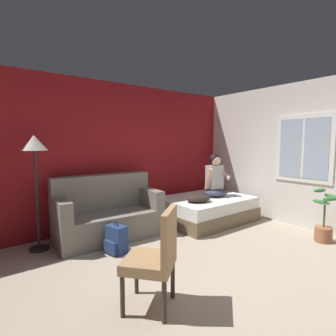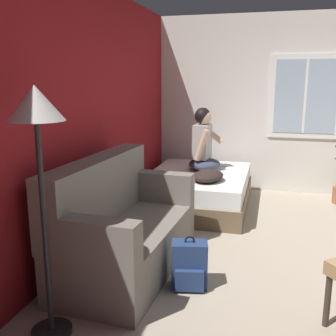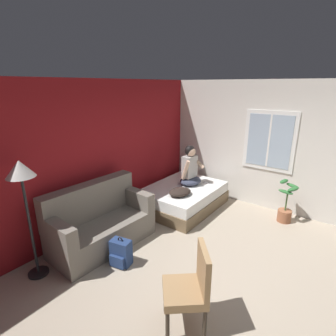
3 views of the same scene
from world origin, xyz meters
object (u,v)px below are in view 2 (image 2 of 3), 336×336
bed (198,190)px  floor_lamp (37,129)px  throw_pillow (208,176)px  cell_phone (224,166)px  person_seated (203,145)px  backpack (189,266)px  couch (122,228)px

bed → floor_lamp: floor_lamp is taller
bed → floor_lamp: size_ratio=1.06×
throw_pillow → cell_phone: (0.94, -0.09, -0.07)m
person_seated → backpack: person_seated is taller
throw_pillow → cell_phone: size_ratio=3.33×
backpack → couch: bearing=75.0°
bed → couch: 2.04m
couch → person_seated: size_ratio=1.99×
throw_pillow → bed: bearing=25.5°
backpack → floor_lamp: size_ratio=0.27×
person_seated → couch: bearing=170.7°
backpack → throw_pillow: throw_pillow is taller
cell_phone → throw_pillow: bearing=-9.8°
couch → person_seated: 2.30m
throw_pillow → floor_lamp: 2.85m
throw_pillow → cell_phone: 0.95m
bed → person_seated: bearing=-6.1°
person_seated → floor_lamp: 3.36m
person_seated → floor_lamp: bearing=171.6°
backpack → throw_pillow: 1.80m
person_seated → cell_phone: (0.29, -0.26, -0.35)m
couch → person_seated: (2.23, -0.37, 0.44)m
couch → backpack: bearing=-105.0°
cell_phone → floor_lamp: (-3.56, 0.75, 0.94)m
backpack → throw_pillow: (1.76, 0.14, 0.36)m
person_seated → cell_phone: bearing=-42.3°
cell_phone → floor_lamp: floor_lamp is taller
cell_phone → floor_lamp: 3.76m
couch → throw_pillow: couch is taller
person_seated → floor_lamp: (-3.28, 0.48, 0.59)m
couch → floor_lamp: floor_lamp is taller
couch → cell_phone: couch is taller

